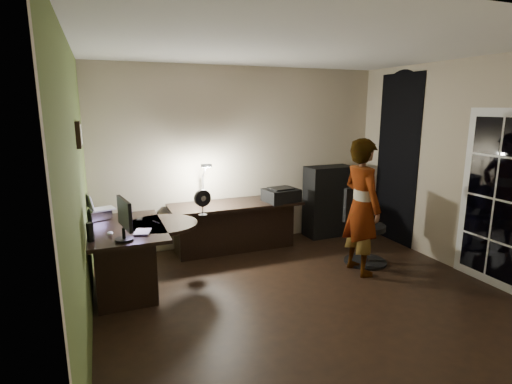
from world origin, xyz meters
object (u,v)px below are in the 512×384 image
object	(u,v)px
desk_right	(236,227)
office_chair	(367,227)
desk_left	(128,258)
person	(362,207)
monitor	(123,225)
cabinet	(328,201)

from	to	relation	value
desk_right	office_chair	world-z (taller)	office_chair
desk_left	person	xyz separation A→B (m)	(2.82, -0.55, 0.48)
desk_right	office_chair	size ratio (longest dim) A/B	1.88
desk_left	person	world-z (taller)	person
monitor	desk_left	bearing A→B (deg)	74.35
desk_left	desk_right	xyz separation A→B (m)	(1.59, 0.79, -0.02)
person	office_chair	bearing A→B (deg)	-52.17
cabinet	office_chair	world-z (taller)	cabinet
office_chair	cabinet	bearing A→B (deg)	66.94
desk_right	cabinet	bearing A→B (deg)	4.10
desk_right	monitor	size ratio (longest dim) A/B	4.14
cabinet	desk_left	bearing A→B (deg)	-165.92
desk_left	monitor	xyz separation A→B (m)	(-0.05, -0.50, 0.55)
desk_right	person	xyz separation A→B (m)	(1.23, -1.34, 0.51)
desk_left	person	size ratio (longest dim) A/B	0.77
office_chair	person	distance (m)	0.49
cabinet	office_chair	bearing A→B (deg)	-98.89
desk_left	person	distance (m)	2.91
desk_left	cabinet	distance (m)	3.38
cabinet	person	size ratio (longest dim) A/B	0.67
monitor	person	xyz separation A→B (m)	(2.87, -0.05, -0.06)
desk_left	office_chair	world-z (taller)	office_chair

